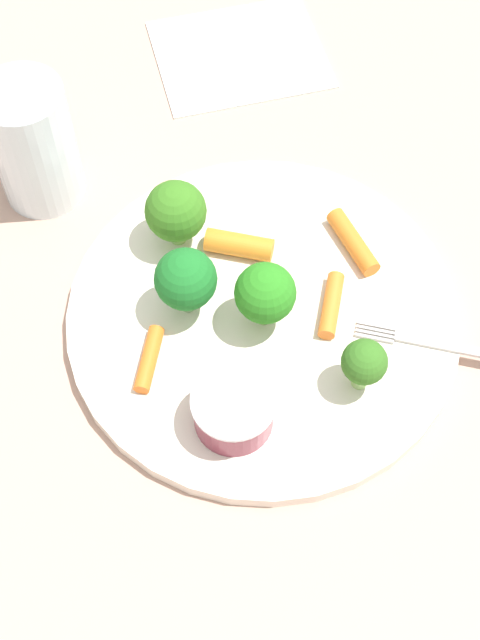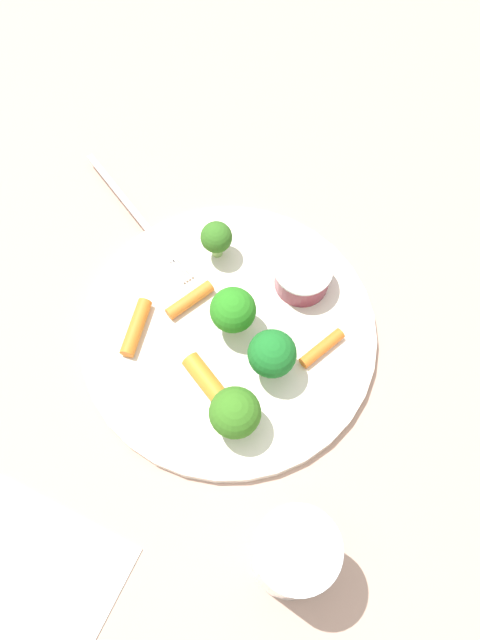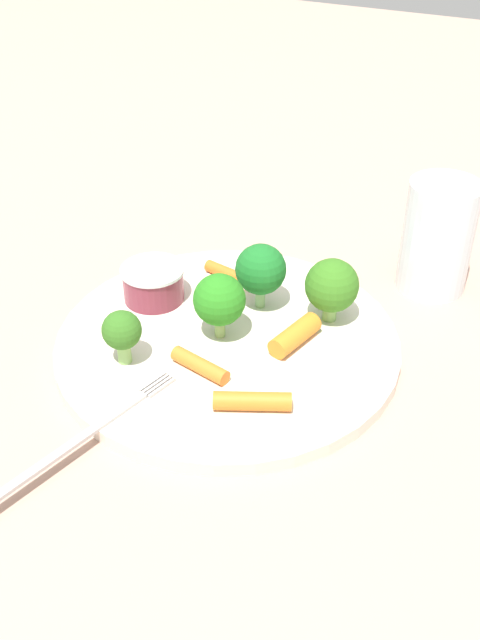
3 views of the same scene
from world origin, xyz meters
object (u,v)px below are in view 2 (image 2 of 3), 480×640
object	(u,v)px
broccoli_floret_0	(236,313)
broccoli_floret_3	(235,413)
sauce_cup	(302,276)
broccoli_floret_1	(272,354)
plate	(229,333)
drinking_glass	(293,555)
carrot_stick_0	(136,327)
napkin	(30,578)
carrot_stick_1	(206,379)
carrot_stick_3	(191,299)
broccoli_floret_2	(216,238)
fork	(139,218)
carrot_stick_2	(322,348)

from	to	relation	value
broccoli_floret_0	broccoli_floret_3	bearing A→B (deg)	127.88
sauce_cup	broccoli_floret_1	size ratio (longest dim) A/B	0.94
plate	drinking_glass	distance (m)	0.22
carrot_stick_0	napkin	bearing A→B (deg)	109.21
broccoli_floret_1	carrot_stick_1	world-z (taller)	broccoli_floret_1
plate	carrot_stick_0	size ratio (longest dim) A/B	4.97
carrot_stick_3	broccoli_floret_1	bearing A→B (deg)	176.20
broccoli_floret_1	plate	bearing A→B (deg)	-5.42
broccoli_floret_2	fork	world-z (taller)	broccoli_floret_2
carrot_stick_0	carrot_stick_1	xyz separation A→B (m)	(-0.09, -0.00, 0.00)
plate	broccoli_floret_3	bearing A→B (deg)	132.59
broccoli_floret_1	carrot_stick_2	world-z (taller)	broccoli_floret_1
sauce_cup	carrot_stick_0	bearing A→B (deg)	56.04
plate	drinking_glass	world-z (taller)	drinking_glass
carrot_stick_2	sauce_cup	bearing A→B (deg)	-38.61
sauce_cup	broccoli_floret_1	world-z (taller)	broccoli_floret_1
broccoli_floret_2	carrot_stick_1	bearing A→B (deg)	124.83
fork	broccoli_floret_2	bearing A→B (deg)	-168.24
broccoli_floret_0	broccoli_floret_3	xyz separation A→B (m)	(-0.06, 0.07, -0.00)
carrot_stick_0	carrot_stick_1	world-z (taller)	carrot_stick_1
broccoli_floret_2	carrot_stick_2	size ratio (longest dim) A/B	0.95
carrot_stick_1	napkin	xyz separation A→B (m)	(0.01, 0.22, -0.02)
broccoli_floret_3	fork	distance (m)	0.24
sauce_cup	carrot_stick_2	size ratio (longest dim) A/B	1.15
broccoli_floret_1	napkin	size ratio (longest dim) A/B	0.40
broccoli_floret_1	napkin	xyz separation A→B (m)	(0.05, 0.27, -0.05)
plate	carrot_stick_1	xyz separation A→B (m)	(-0.02, 0.05, 0.01)
carrot_stick_1	carrot_stick_2	world-z (taller)	carrot_stick_1
broccoli_floret_0	drinking_glass	distance (m)	0.22
broccoli_floret_3	drinking_glass	world-z (taller)	drinking_glass
carrot_stick_2	napkin	world-z (taller)	carrot_stick_2
sauce_cup	carrot_stick_2	world-z (taller)	sauce_cup
fork	carrot_stick_2	bearing A→B (deg)	179.53
broccoli_floret_3	carrot_stick_1	world-z (taller)	broccoli_floret_3
broccoli_floret_3	carrot_stick_0	size ratio (longest dim) A/B	0.99
sauce_cup	carrot_stick_2	xyz separation A→B (m)	(-0.06, 0.05, -0.01)
plate	broccoli_floret_3	size ratio (longest dim) A/B	5.01
broccoli_floret_0	broccoli_floret_1	size ratio (longest dim) A/B	0.97
plate	broccoli_floret_2	xyz separation A→B (m)	(0.06, -0.06, 0.04)
broccoli_floret_2	napkin	xyz separation A→B (m)	(-0.07, 0.34, -0.04)
broccoli_floret_1	broccoli_floret_3	world-z (taller)	broccoli_floret_1
broccoli_floret_2	carrot_stick_0	distance (m)	0.12
plate	broccoli_floret_3	xyz separation A→B (m)	(-0.06, 0.07, 0.04)
broccoli_floret_2	drinking_glass	bearing A→B (deg)	140.79
broccoli_floret_0	broccoli_floret_2	distance (m)	0.09
drinking_glass	carrot_stick_0	bearing A→B (deg)	-17.45
broccoli_floret_2	drinking_glass	distance (m)	0.30
plate	carrot_stick_2	world-z (taller)	carrot_stick_2
carrot_stick_1	napkin	world-z (taller)	carrot_stick_1
napkin	carrot_stick_2	bearing A→B (deg)	-103.17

